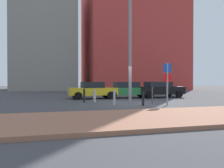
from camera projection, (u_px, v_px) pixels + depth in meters
The scene contains 14 objects.
ground_plane at pixel (136, 103), 15.27m from camera, with size 120.00×120.00×0.00m, color #424244.
sidewalk_brick at pixel (189, 116), 9.39m from camera, with size 40.00×4.39×0.14m, color #9E664C.
parked_car_yellow at pixel (93, 90), 19.35m from camera, with size 4.10×2.12×1.45m.
parked_car_green at pixel (127, 90), 20.15m from camera, with size 4.55×2.00×1.44m.
parked_car_black at pixel (159, 89), 20.83m from camera, with size 4.44×2.13×1.46m.
parking_sign_post at pixel (167, 79), 14.11m from camera, with size 0.60×0.10×2.64m.
parking_meter at pixel (152, 90), 15.20m from camera, with size 0.18×0.14×1.40m.
street_lamp at pixel (130, 30), 15.10m from camera, with size 0.70×0.36×8.53m.
traffic_bollard_near at pixel (95, 96), 16.25m from camera, with size 0.17×0.17×0.89m, color #B7B7BC.
traffic_bollard_mid at pixel (143, 99), 13.97m from camera, with size 0.15×0.15×0.86m, color black.
traffic_bollard_far at pixel (114, 98), 13.95m from camera, with size 0.14×0.14×0.95m, color #B7B7BC.
traffic_bollard_edge at pixel (84, 96), 15.99m from camera, with size 0.14×0.14×0.97m, color black.
building_colorful_midrise at pixel (131, 23), 42.42m from camera, with size 17.03×14.09×24.76m, color #BF3833.
building_under_construction at pixel (45, 44), 40.24m from camera, with size 10.03×14.53×16.19m, color gray.
Camera 1 is at (-5.54, -14.31, 1.53)m, focal length 36.20 mm.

